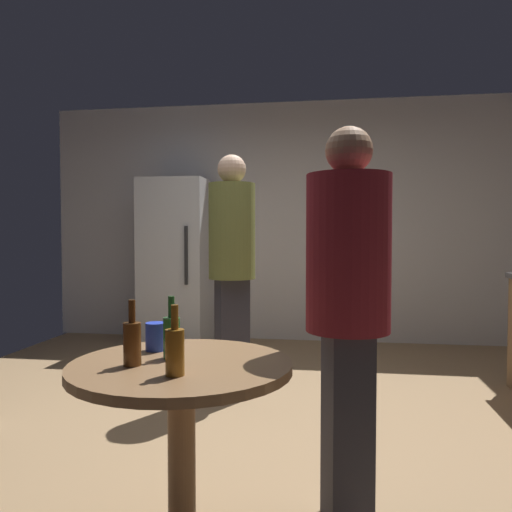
{
  "coord_description": "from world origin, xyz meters",
  "views": [
    {
      "loc": [
        0.59,
        -3.06,
        1.19
      ],
      "look_at": [
        0.03,
        0.69,
        1.04
      ],
      "focal_mm": 34.99,
      "sensor_mm": 36.0,
      "label": 1
    }
  ],
  "objects_px": {
    "person_in_olive_shirt": "(232,256)",
    "refrigerator": "(177,262)",
    "foreground_table": "(181,391)",
    "beer_bottle_amber": "(175,350)",
    "plastic_cup_blue": "(156,337)",
    "beer_bottle_brown": "(132,342)",
    "person_in_maroon_shirt": "(348,295)",
    "beer_bottle_green": "(172,336)"
  },
  "relations": [
    {
      "from": "beer_bottle_amber",
      "to": "person_in_maroon_shirt",
      "type": "relative_size",
      "value": 0.14
    },
    {
      "from": "refrigerator",
      "to": "beer_bottle_green",
      "type": "distance_m",
      "value": 3.66
    },
    {
      "from": "foreground_table",
      "to": "person_in_olive_shirt",
      "type": "relative_size",
      "value": 0.45
    },
    {
      "from": "refrigerator",
      "to": "beer_bottle_amber",
      "type": "xyz_separation_m",
      "value": [
        1.17,
        -3.72,
        -0.08
      ]
    },
    {
      "from": "foreground_table",
      "to": "plastic_cup_blue",
      "type": "bearing_deg",
      "value": 133.69
    },
    {
      "from": "beer_bottle_green",
      "to": "plastic_cup_blue",
      "type": "distance_m",
      "value": 0.15
    },
    {
      "from": "person_in_olive_shirt",
      "to": "refrigerator",
      "type": "bearing_deg",
      "value": 179.2
    },
    {
      "from": "beer_bottle_brown",
      "to": "person_in_maroon_shirt",
      "type": "distance_m",
      "value": 0.86
    },
    {
      "from": "refrigerator",
      "to": "foreground_table",
      "type": "distance_m",
      "value": 3.74
    },
    {
      "from": "plastic_cup_blue",
      "to": "person_in_maroon_shirt",
      "type": "bearing_deg",
      "value": 12.85
    },
    {
      "from": "foreground_table",
      "to": "beer_bottle_green",
      "type": "height_order",
      "value": "beer_bottle_green"
    },
    {
      "from": "foreground_table",
      "to": "beer_bottle_brown",
      "type": "bearing_deg",
      "value": -154.98
    },
    {
      "from": "plastic_cup_blue",
      "to": "refrigerator",
      "type": "bearing_deg",
      "value": 106.29
    },
    {
      "from": "foreground_table",
      "to": "beer_bottle_amber",
      "type": "relative_size",
      "value": 3.48
    },
    {
      "from": "beer_bottle_amber",
      "to": "refrigerator",
      "type": "bearing_deg",
      "value": 107.53
    },
    {
      "from": "refrigerator",
      "to": "person_in_maroon_shirt",
      "type": "distance_m",
      "value": 3.66
    },
    {
      "from": "refrigerator",
      "to": "person_in_olive_shirt",
      "type": "distance_m",
      "value": 1.95
    },
    {
      "from": "foreground_table",
      "to": "beer_bottle_brown",
      "type": "distance_m",
      "value": 0.25
    },
    {
      "from": "plastic_cup_blue",
      "to": "person_in_olive_shirt",
      "type": "bearing_deg",
      "value": 91.09
    },
    {
      "from": "refrigerator",
      "to": "beer_bottle_green",
      "type": "relative_size",
      "value": 7.83
    },
    {
      "from": "beer_bottle_green",
      "to": "person_in_maroon_shirt",
      "type": "xyz_separation_m",
      "value": [
        0.65,
        0.28,
        0.13
      ]
    },
    {
      "from": "refrigerator",
      "to": "beer_bottle_brown",
      "type": "relative_size",
      "value": 7.83
    },
    {
      "from": "beer_bottle_brown",
      "to": "refrigerator",
      "type": "bearing_deg",
      "value": 105.28
    },
    {
      "from": "beer_bottle_amber",
      "to": "foreground_table",
      "type": "bearing_deg",
      "value": 100.64
    },
    {
      "from": "plastic_cup_blue",
      "to": "beer_bottle_brown",
      "type": "bearing_deg",
      "value": -90.34
    },
    {
      "from": "foreground_table",
      "to": "beer_bottle_brown",
      "type": "relative_size",
      "value": 3.48
    },
    {
      "from": "beer_bottle_amber",
      "to": "beer_bottle_green",
      "type": "height_order",
      "value": "same"
    },
    {
      "from": "beer_bottle_green",
      "to": "person_in_olive_shirt",
      "type": "height_order",
      "value": "person_in_olive_shirt"
    },
    {
      "from": "beer_bottle_brown",
      "to": "plastic_cup_blue",
      "type": "height_order",
      "value": "beer_bottle_brown"
    },
    {
      "from": "beer_bottle_brown",
      "to": "plastic_cup_blue",
      "type": "relative_size",
      "value": 2.09
    },
    {
      "from": "foreground_table",
      "to": "person_in_olive_shirt",
      "type": "xyz_separation_m",
      "value": [
        -0.18,
        1.86,
        0.41
      ]
    },
    {
      "from": "refrigerator",
      "to": "beer_bottle_green",
      "type": "height_order",
      "value": "refrigerator"
    },
    {
      "from": "refrigerator",
      "to": "plastic_cup_blue",
      "type": "height_order",
      "value": "refrigerator"
    },
    {
      "from": "refrigerator",
      "to": "beer_bottle_amber",
      "type": "bearing_deg",
      "value": -72.47
    },
    {
      "from": "beer_bottle_brown",
      "to": "beer_bottle_green",
      "type": "relative_size",
      "value": 1.0
    },
    {
      "from": "person_in_olive_shirt",
      "to": "plastic_cup_blue",
      "type": "bearing_deg",
      "value": -29.21
    },
    {
      "from": "person_in_maroon_shirt",
      "to": "refrigerator",
      "type": "bearing_deg",
      "value": -75.46
    },
    {
      "from": "refrigerator",
      "to": "beer_bottle_brown",
      "type": "distance_m",
      "value": 3.75
    },
    {
      "from": "refrigerator",
      "to": "beer_bottle_brown",
      "type": "height_order",
      "value": "refrigerator"
    },
    {
      "from": "foreground_table",
      "to": "person_in_maroon_shirt",
      "type": "bearing_deg",
      "value": 28.94
    },
    {
      "from": "plastic_cup_blue",
      "to": "foreground_table",
      "type": "bearing_deg",
      "value": -46.31
    },
    {
      "from": "refrigerator",
      "to": "person_in_olive_shirt",
      "type": "bearing_deg",
      "value": -60.5
    }
  ]
}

